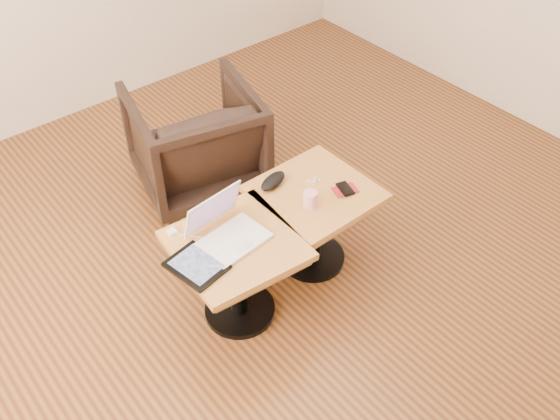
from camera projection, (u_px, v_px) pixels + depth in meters
room_shell at (301, 50)px, 2.50m from camera, size 4.52×4.52×2.71m
side_table_left at (237, 261)px, 2.96m from camera, size 0.60×0.60×0.50m
side_table_right at (314, 209)px, 3.24m from camera, size 0.56×0.56×0.50m
laptop at (227, 230)px, 2.88m from camera, size 0.34×0.31×0.22m
tablet at (196, 266)px, 2.76m from camera, size 0.24×0.28×0.02m
charging_adapter at (172, 232)px, 2.92m from camera, size 0.04×0.04×0.02m
glasses_case at (273, 181)px, 3.17m from camera, size 0.19×0.12×0.06m
striped_cup at (310, 199)px, 3.04m from camera, size 0.09×0.09×0.09m
earbuds_tangle at (314, 180)px, 3.21m from camera, size 0.08×0.05×0.02m
phone_on_sleeve at (345, 189)px, 3.15m from camera, size 0.14×0.12×0.01m
armchair at (196, 140)px, 3.76m from camera, size 0.87×0.88×0.67m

